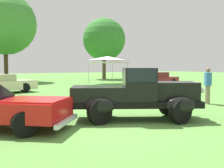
# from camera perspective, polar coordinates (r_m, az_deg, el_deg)

# --- Properties ---
(ground_plane) EXTENTS (120.00, 120.00, 0.00)m
(ground_plane) POSITION_cam_1_polar(r_m,az_deg,el_deg) (8.85, 1.56, -7.77)
(ground_plane) COLOR #568C3D
(feature_pickup_truck) EXTENTS (4.30, 3.25, 1.70)m
(feature_pickup_truck) POSITION_cam_1_polar(r_m,az_deg,el_deg) (9.13, 5.01, -1.95)
(feature_pickup_truck) COLOR black
(feature_pickup_truck) RESTS_ON ground_plane
(show_car_burgundy) EXTENTS (4.56, 2.65, 1.22)m
(show_car_burgundy) POSITION_cam_1_polar(r_m,az_deg,el_deg) (24.12, 9.19, 0.92)
(show_car_burgundy) COLOR maroon
(show_car_burgundy) RESTS_ON ground_plane
(spectator_near_truck) EXTENTS (0.43, 0.47, 1.69)m
(spectator_near_truck) POSITION_cam_1_polar(r_m,az_deg,el_deg) (13.61, 19.06, -0.05)
(spectator_near_truck) COLOR #7F7056
(spectator_near_truck) RESTS_ON ground_plane
(canopy_tent_left_field) EXTENTS (3.09, 3.09, 2.71)m
(canopy_tent_left_field) POSITION_cam_1_polar(r_m,az_deg,el_deg) (27.12, -0.87, 5.13)
(canopy_tent_left_field) COLOR #B7B7BC
(canopy_tent_left_field) RESTS_ON ground_plane
(treeline_mid_right) EXTENTS (6.79, 6.79, 9.77)m
(treeline_mid_right) POSITION_cam_1_polar(r_m,az_deg,el_deg) (33.34, -21.09, 11.43)
(treeline_mid_right) COLOR #47331E
(treeline_mid_right) RESTS_ON ground_plane
(treeline_far_right) EXTENTS (5.64, 5.64, 8.11)m
(treeline_far_right) POSITION_cam_1_polar(r_m,az_deg,el_deg) (37.34, -1.63, 9.13)
(treeline_far_right) COLOR brown
(treeline_far_right) RESTS_ON ground_plane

